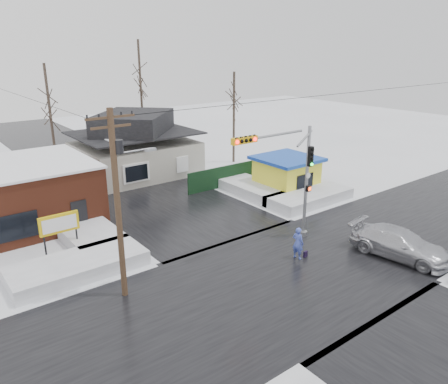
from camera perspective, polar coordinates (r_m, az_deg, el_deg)
ground at (r=23.81m, az=9.04°, el=-10.43°), size 120.00×120.00×0.00m
road_ns at (r=23.81m, az=9.04°, el=-10.41°), size 10.00×120.00×0.02m
road_ew at (r=23.81m, az=9.04°, el=-10.41°), size 120.00×10.00×0.02m
snowbank_nw at (r=24.62m, az=-18.52°, el=-9.15°), size 7.00×3.00×0.80m
snowbank_ne at (r=34.08m, az=11.06°, el=-0.65°), size 7.00×3.00×0.80m
snowbank_nside_w at (r=29.51m, az=-18.19°, el=-4.37°), size 3.00×8.00×0.80m
snowbank_nside_e at (r=36.10m, az=3.02°, el=0.79°), size 3.00×8.00×0.80m
traffic_signal at (r=25.61m, az=8.54°, el=2.73°), size 6.05×0.68×7.00m
utility_pole at (r=20.09m, az=-13.64°, el=-0.39°), size 3.15×0.44×9.00m
marquee_sign at (r=26.19m, az=-20.72°, el=-4.03°), size 2.20×0.21×2.55m
house at (r=40.98m, az=-11.54°, el=5.83°), size 10.40×8.40×5.76m
kiosk at (r=36.04m, az=8.16°, el=2.36°), size 4.60×4.60×2.88m
fence at (r=37.12m, az=0.45°, el=2.13°), size 8.00×0.12×1.80m
tree_far_left at (r=41.76m, az=-22.12°, el=12.53°), size 3.00×3.00×10.00m
tree_far_mid at (r=47.20m, az=-10.99°, el=16.03°), size 3.00×3.00×12.00m
tree_far_right at (r=43.91m, az=1.32°, el=13.05°), size 3.00×3.00×9.00m
pedestrian at (r=24.95m, az=9.62°, el=-6.63°), size 0.59×0.77×1.87m
car at (r=26.75m, az=21.94°, el=-6.30°), size 3.08×5.84×1.61m
shopping_bag at (r=25.50m, az=10.59°, el=-8.01°), size 0.29×0.16×0.35m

